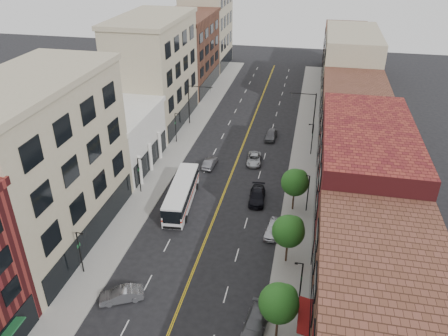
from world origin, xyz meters
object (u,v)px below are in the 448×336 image
Objects in this scene: city_bus at (181,193)px; car_lane_a at (257,196)px; car_parked_mid at (256,323)px; car_lane_c at (271,135)px; car_angle_b at (121,295)px; car_lane_behind at (210,163)px; car_parked_far at (273,229)px; car_lane_b at (254,159)px.

city_bus reaches higher than car_lane_a.
car_lane_c is at bearing 99.36° from car_parked_mid.
car_lane_a is (10.21, 19.94, 0.03)m from car_angle_b.
car_parked_mid reaches higher than car_lane_behind.
car_lane_behind is at bearing 115.99° from car_parked_mid.
car_angle_b is 0.85× the size of car_lane_a.
car_lane_c is (9.83, 39.32, 0.06)m from car_angle_b.
car_angle_b reaches higher than car_lane_behind.
car_parked_far is at bearing 94.83° from car_parked_mid.
car_lane_b is at bearing 139.02° from car_angle_b.
city_bus is 2.55× the size of car_lane_b.
car_lane_a is (9.37, 2.82, -1.00)m from city_bus.
car_lane_behind is 6.79m from car_lane_b.
car_parked_mid is 14.08m from car_parked_far.
car_lane_a reaches higher than car_lane_behind.
car_parked_far is 18.05m from car_lane_behind.
car_parked_far is 1.04× the size of car_lane_behind.
car_angle_b is 27.73m from car_lane_behind.
car_lane_a is (-2.79, 6.60, 0.01)m from car_parked_far.
car_lane_b is at bearing -153.93° from car_lane_behind.
car_parked_far is 17.60m from car_lane_b.
car_lane_c reaches higher than car_lane_a.
car_parked_mid is 31.39m from car_lane_b.
car_angle_b is 1.04× the size of car_lane_behind.
car_lane_a is at bearing 11.79° from city_bus.
car_parked_far is at bearing -70.79° from car_lane_a.
city_bus reaches higher than car_lane_c.
city_bus is 23.97m from car_lane_c.
car_lane_c is (-3.17, 25.98, 0.04)m from car_parked_far.
car_lane_a reaches higher than car_lane_b.
car_parked_mid is at bearing -82.63° from car_lane_c.
car_parked_mid reaches higher than car_angle_b.
city_bus is at bearing 168.57° from car_parked_far.
car_parked_mid is 30.45m from car_lane_behind.
car_angle_b is 0.96× the size of car_lane_c.
car_angle_b is 31.41m from car_lane_b.
car_parked_far is (0.00, 14.08, 0.02)m from car_parked_mid.
car_lane_a is 1.13× the size of car_lane_c.
car_lane_a is 19.38m from car_lane_c.
car_parked_far is 26.17m from car_lane_c.
car_parked_mid is 40.18m from car_lane_c.
car_parked_far reaches higher than car_parked_mid.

